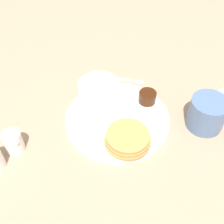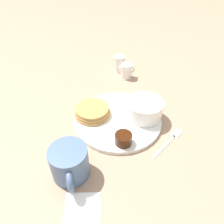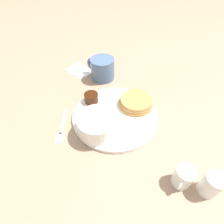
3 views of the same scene
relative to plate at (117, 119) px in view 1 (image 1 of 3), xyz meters
The scene contains 10 objects.
ground_plane 0.01m from the plate, ahead, with size 4.00×4.00×0.00m, color #9E7F66.
plate is the anchor object (origin of this frame).
pancake_stack 0.08m from the plate, 88.33° to the right, with size 0.11×0.11×0.03m.
bowl 0.09m from the plate, 109.67° to the left, with size 0.11×0.11×0.05m.
syrup_cup 0.10m from the plate, 19.67° to the left, with size 0.05×0.05×0.03m.
butter_ramekin 0.10m from the plate, 100.67° to the left, with size 0.05×0.05×0.04m.
coffee_mug 0.22m from the plate, 19.57° to the right, with size 0.12×0.09×0.08m.
creamer_pitcher_near 0.26m from the plate, behind, with size 0.04×0.06×0.06m.
fork 0.17m from the plate, 74.50° to the left, with size 0.13×0.08×0.00m.
napkin 0.30m from the plate, ahead, with size 0.12×0.10×0.00m.
Camera 1 is at (-0.15, -0.45, 0.54)m, focal length 45.00 mm.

